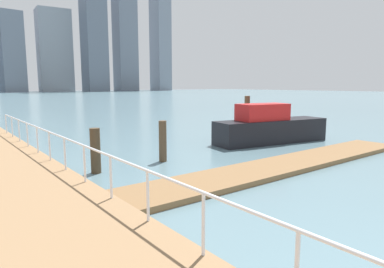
# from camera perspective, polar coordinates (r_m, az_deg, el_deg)

# --- Properties ---
(ground_plane) EXTENTS (300.00, 300.00, 0.00)m
(ground_plane) POSITION_cam_1_polar(r_m,az_deg,el_deg) (20.41, -18.67, -0.99)
(ground_plane) COLOR slate
(floating_dock) EXTENTS (15.16, 2.00, 0.18)m
(floating_dock) POSITION_cam_1_polar(r_m,az_deg,el_deg) (13.52, 15.21, -5.05)
(floating_dock) COLOR olive
(floating_dock) RESTS_ON ground_plane
(boardwalk_railing) EXTENTS (0.06, 26.47, 1.08)m
(boardwalk_railing) POSITION_cam_1_polar(r_m,az_deg,el_deg) (9.23, -15.77, -3.91)
(boardwalk_railing) COLOR white
(boardwalk_railing) RESTS_ON boardwalk
(dock_piling_0) EXTENTS (0.32, 0.32, 2.49)m
(dock_piling_0) POSITION_cam_1_polar(r_m,az_deg,el_deg) (20.11, 9.19, 2.79)
(dock_piling_0) COLOR brown
(dock_piling_0) RESTS_ON ground_plane
(dock_piling_1) EXTENTS (0.32, 0.32, 1.69)m
(dock_piling_1) POSITION_cam_1_polar(r_m,az_deg,el_deg) (13.96, -4.93, -1.22)
(dock_piling_1) COLOR brown
(dock_piling_1) RESTS_ON ground_plane
(dock_piling_2) EXTENTS (0.35, 0.35, 1.62)m
(dock_piling_2) POSITION_cam_1_polar(r_m,az_deg,el_deg) (12.57, -15.90, -2.72)
(dock_piling_2) COLOR #473826
(dock_piling_2) RESTS_ON ground_plane
(moored_boat_1) EXTENTS (6.78, 2.75, 2.13)m
(moored_boat_1) POSITION_cam_1_polar(r_m,az_deg,el_deg) (18.87, 12.90, 1.06)
(moored_boat_1) COLOR black
(moored_boat_1) RESTS_ON ground_plane
(skyline_tower_3) EXTENTS (9.02, 9.57, 31.34)m
(skyline_tower_3) POSITION_cam_1_polar(r_m,az_deg,el_deg) (155.20, -28.08, 12.02)
(skyline_tower_3) COLOR slate
(skyline_tower_3) RESTS_ON ground_plane
(skyline_tower_4) EXTENTS (14.38, 11.86, 34.95)m
(skyline_tower_4) POSITION_cam_1_polar(r_m,az_deg,el_deg) (163.78, -22.05, 12.77)
(skyline_tower_4) COLOR #8C939E
(skyline_tower_4) RESTS_ON ground_plane
(skyline_tower_5) EXTENTS (9.84, 8.65, 62.28)m
(skyline_tower_5) POSITION_cam_1_polar(r_m,az_deg,el_deg) (158.99, -16.24, 18.17)
(skyline_tower_5) COLOR slate
(skyline_tower_5) RESTS_ON ground_plane
(skyline_tower_6) EXTENTS (10.57, 7.92, 56.97)m
(skyline_tower_6) POSITION_cam_1_polar(r_m,az_deg,el_deg) (171.17, -11.19, 16.71)
(skyline_tower_6) COLOR slate
(skyline_tower_6) RESTS_ON ground_plane
(skyline_tower_7) EXTENTS (8.70, 8.97, 65.88)m
(skyline_tower_7) POSITION_cam_1_polar(r_m,az_deg,el_deg) (181.18, -5.35, 17.78)
(skyline_tower_7) COLOR gray
(skyline_tower_7) RESTS_ON ground_plane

